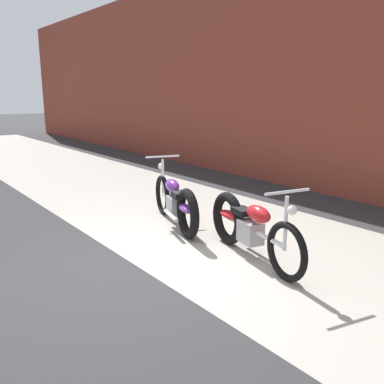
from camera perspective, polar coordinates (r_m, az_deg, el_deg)
name	(u,v)px	position (r m, az deg, el deg)	size (l,w,h in m)	color
ground_plane	(141,269)	(5.10, -7.00, -10.37)	(80.00, 80.00, 0.00)	#2D2D30
sidewalk_slab	(246,238)	(6.10, 7.35, -6.29)	(36.00, 3.50, 0.01)	#9E998E
motorcycle_purple	(177,203)	(6.42, -2.08, -1.51)	(1.94, 0.83, 1.03)	black
motorcycle_red	(247,226)	(5.37, 7.56, -4.61)	(1.98, 0.72, 1.03)	black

